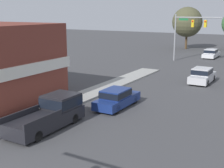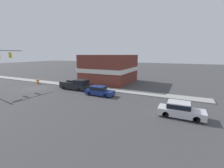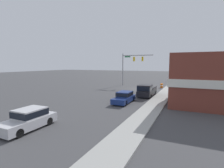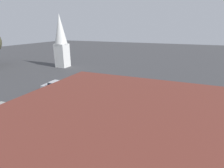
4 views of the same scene
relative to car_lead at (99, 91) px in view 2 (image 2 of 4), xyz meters
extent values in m
plane|color=#424244|center=(1.66, -13.77, -0.78)|extent=(200.00, 200.00, 0.00)
cube|color=#9E9E99|center=(-4.04, -13.77, -0.71)|extent=(2.40, 60.00, 0.14)
cylinder|color=gray|center=(3.62, -18.48, 6.45)|extent=(7.33, 0.18, 0.18)
cube|color=gold|center=(2.40, -18.48, 5.59)|extent=(0.36, 0.36, 1.05)
sphere|color=yellow|center=(2.40, -18.68, 5.90)|extent=(0.22, 0.22, 0.22)
cylinder|color=black|center=(-0.80, 1.58, -0.45)|extent=(0.22, 0.66, 0.66)
cylinder|color=black|center=(0.80, 1.58, -0.45)|extent=(0.22, 0.66, 0.66)
cylinder|color=black|center=(-0.80, -1.35, -0.45)|extent=(0.22, 0.66, 0.66)
cylinder|color=black|center=(0.80, -1.35, -0.45)|extent=(0.22, 0.66, 0.66)
cube|color=navy|center=(0.00, 0.12, -0.26)|extent=(1.81, 4.72, 0.66)
cube|color=navy|center=(0.00, -0.17, 0.39)|extent=(1.67, 2.27, 0.65)
cube|color=black|center=(0.00, -0.17, 0.39)|extent=(1.68, 2.36, 0.45)
cylinder|color=black|center=(2.76, 13.61, -0.45)|extent=(0.22, 0.66, 0.66)
cylinder|color=black|center=(4.44, 13.61, -0.45)|extent=(0.22, 0.66, 0.66)
cylinder|color=black|center=(2.76, 10.77, -0.45)|extent=(0.22, 0.66, 0.66)
cylinder|color=black|center=(4.44, 10.77, -0.45)|extent=(0.22, 0.66, 0.66)
cube|color=silver|center=(3.60, 12.19, -0.23)|extent=(1.90, 4.58, 0.73)
cube|color=silver|center=(3.60, 11.91, 0.49)|extent=(1.74, 2.20, 0.69)
cube|color=black|center=(3.60, 11.91, 0.49)|extent=(1.76, 2.29, 0.48)
cylinder|color=black|center=(-2.53, -4.62, -0.45)|extent=(0.22, 0.66, 0.66)
cylinder|color=black|center=(-0.69, -4.62, -0.45)|extent=(0.22, 0.66, 0.66)
cylinder|color=black|center=(-2.53, -8.15, -0.45)|extent=(0.22, 0.66, 0.66)
cylinder|color=black|center=(-0.69, -8.15, -0.45)|extent=(0.22, 0.66, 0.66)
cube|color=black|center=(-1.61, -6.38, -0.17)|extent=(2.06, 5.69, 0.85)
cube|color=black|center=(-1.61, -4.82, 0.71)|extent=(1.96, 2.16, 0.92)
cube|color=black|center=(-1.61, -4.82, 0.71)|extent=(1.98, 2.25, 0.64)
cube|color=black|center=(-2.58, -7.62, 0.43)|extent=(0.12, 3.23, 0.35)
cube|color=black|center=(-0.64, -7.62, 0.43)|extent=(0.12, 3.23, 0.35)
cylinder|color=orange|center=(-2.24, -17.43, -0.30)|extent=(0.55, 0.55, 0.95)
cylinder|color=white|center=(-2.24, -17.43, -0.25)|extent=(0.57, 0.57, 0.17)
cube|color=brown|center=(-11.34, -3.92, 2.42)|extent=(11.20, 10.26, 6.40)
cube|color=silver|center=(-11.34, -3.92, 2.27)|extent=(11.50, 10.56, 0.90)
camera|label=1|loc=(11.54, -20.60, 6.61)|focal=50.00mm
camera|label=2|loc=(20.12, 12.23, 5.73)|focal=24.00mm
camera|label=3|loc=(-8.02, 21.60, 4.35)|focal=28.00mm
camera|label=4|loc=(-17.22, -6.22, 8.92)|focal=28.00mm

